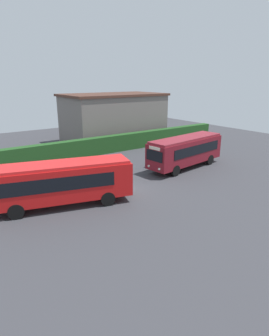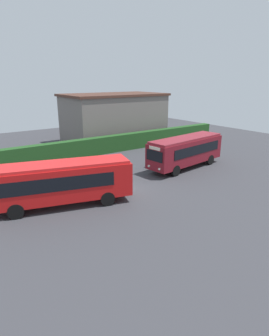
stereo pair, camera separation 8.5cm
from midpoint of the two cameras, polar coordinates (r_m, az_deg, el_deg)
ground_plane at (r=22.49m, az=-1.62°, el=-4.45°), size 64.00×64.00×0.00m
bus_red at (r=19.87m, az=-14.50°, el=-2.59°), size 9.68×4.81×3.03m
bus_maroon at (r=28.16m, az=10.01°, el=3.50°), size 8.96×3.31×3.01m
person_left at (r=23.40m, az=-19.61°, el=-2.08°), size 0.27×0.45×1.83m
person_center at (r=27.97m, az=3.49°, el=1.99°), size 0.48×0.50×1.82m
hedge_row at (r=31.75m, az=-13.13°, el=3.45°), size 44.00×1.03×1.96m
depot_building at (r=40.02m, az=-4.22°, el=9.93°), size 13.51×7.79×6.44m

